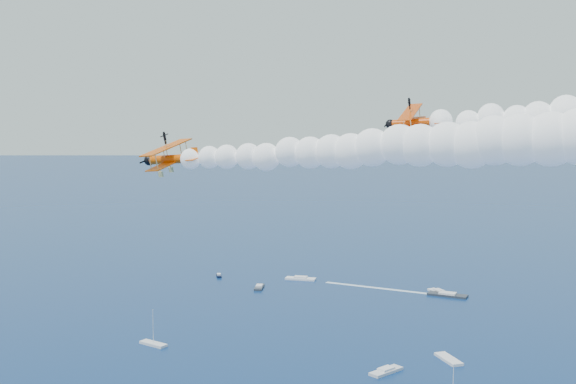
% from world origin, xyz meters
% --- Properties ---
extents(biplane_lead, '(7.76, 9.08, 6.60)m').
position_xyz_m(biplane_lead, '(13.76, 18.90, 61.60)').
color(biplane_lead, '#D74104').
extents(biplane_trail, '(8.92, 10.32, 7.72)m').
position_xyz_m(biplane_trail, '(-15.80, 13.44, 56.86)').
color(biplane_trail, '#DD4F04').
extents(smoke_trail_trail, '(69.50, 10.82, 12.18)m').
position_xyz_m(smoke_trail_trail, '(18.38, 14.46, 59.50)').
color(smoke_trail_trail, white).
extents(spectator_boats, '(230.58, 174.44, 0.70)m').
position_xyz_m(spectator_boats, '(-1.75, 112.84, 0.35)').
color(spectator_boats, '#292E37').
rests_on(spectator_boats, ground).
extents(boat_wakes, '(87.84, 124.90, 0.04)m').
position_xyz_m(boat_wakes, '(-22.01, 128.78, 0.03)').
color(boat_wakes, white).
rests_on(boat_wakes, ground).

